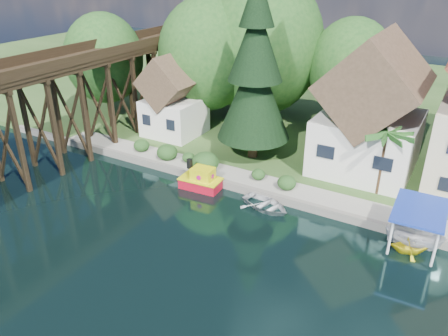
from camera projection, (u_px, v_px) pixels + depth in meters
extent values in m
plane|color=black|center=(182.00, 247.00, 27.11)|extent=(140.00, 140.00, 0.00)
cube|color=#2A481C|center=(342.00, 101.00, 53.43)|extent=(140.00, 52.00, 0.50)
cube|color=slate|center=(292.00, 202.00, 31.38)|extent=(60.00, 0.40, 0.62)
cube|color=gray|center=(325.00, 199.00, 31.39)|extent=(50.00, 2.60, 0.06)
cube|color=black|center=(5.00, 139.00, 32.58)|extent=(4.00, 0.36, 8.00)
cube|color=black|center=(40.00, 126.00, 35.07)|extent=(4.00, 0.36, 8.00)
cube|color=black|center=(71.00, 114.00, 37.56)|extent=(4.00, 0.36, 8.00)
cube|color=black|center=(98.00, 104.00, 40.05)|extent=(4.00, 0.36, 8.00)
cube|color=black|center=(122.00, 96.00, 42.54)|extent=(4.00, 0.36, 8.00)
cube|color=black|center=(143.00, 88.00, 45.02)|extent=(4.00, 0.36, 8.00)
cube|color=black|center=(162.00, 81.00, 47.51)|extent=(4.00, 0.36, 8.00)
cube|color=black|center=(179.00, 75.00, 50.00)|extent=(4.00, 0.36, 8.00)
cube|color=black|center=(194.00, 69.00, 52.49)|extent=(4.00, 0.36, 8.00)
cube|color=black|center=(45.00, 66.00, 36.27)|extent=(0.35, 44.00, 0.35)
cube|color=black|center=(75.00, 71.00, 34.69)|extent=(0.35, 44.00, 0.35)
cube|color=black|center=(59.00, 65.00, 35.34)|extent=(4.00, 44.00, 0.30)
cube|color=black|center=(41.00, 55.00, 36.01)|extent=(0.12, 44.00, 0.80)
cube|color=black|center=(75.00, 60.00, 34.20)|extent=(0.12, 44.00, 0.80)
cube|color=white|center=(366.00, 142.00, 35.18)|extent=(7.50, 8.00, 4.50)
cube|color=#453325|center=(376.00, 82.00, 33.01)|extent=(7.64, 8.64, 7.64)
cube|color=black|center=(325.00, 152.00, 32.89)|extent=(1.35, 0.08, 1.00)
cube|color=black|center=(383.00, 164.00, 30.99)|extent=(1.35, 0.08, 1.00)
cube|color=white|center=(175.00, 116.00, 42.36)|extent=(5.00, 5.00, 3.50)
cube|color=#453325|center=(173.00, 80.00, 40.81)|extent=(5.09, 5.40, 5.09)
cube|color=black|center=(146.00, 120.00, 40.95)|extent=(0.90, 0.08, 1.00)
cube|color=black|center=(170.00, 125.00, 39.68)|extent=(0.90, 0.08, 1.00)
cylinder|color=#382314|center=(208.00, 101.00, 45.19)|extent=(0.50, 0.50, 4.50)
ellipsoid|color=#1A491A|center=(207.00, 55.00, 43.11)|extent=(4.40, 4.40, 5.06)
cylinder|color=#382314|center=(260.00, 95.00, 46.40)|extent=(0.50, 0.50, 4.95)
ellipsoid|color=#1A491A|center=(261.00, 45.00, 44.11)|extent=(5.00, 5.00, 5.75)
cylinder|color=#382314|center=(345.00, 110.00, 43.30)|extent=(0.50, 0.50, 4.05)
ellipsoid|color=#1A491A|center=(351.00, 67.00, 41.43)|extent=(4.00, 4.00, 4.60)
cylinder|color=#382314|center=(109.00, 99.00, 46.70)|extent=(0.50, 0.50, 4.05)
ellipsoid|color=#1A491A|center=(104.00, 58.00, 44.83)|extent=(4.00, 4.00, 4.60)
ellipsoid|color=#183F16|center=(167.00, 151.00, 37.32)|extent=(1.98, 1.98, 1.53)
ellipsoid|color=#183F16|center=(188.00, 156.00, 36.72)|extent=(1.54, 1.54, 1.19)
ellipsoid|color=#183F16|center=(205.00, 161.00, 35.32)|extent=(2.20, 2.20, 1.70)
ellipsoid|color=#183F16|center=(141.00, 144.00, 38.87)|extent=(1.76, 1.76, 1.36)
ellipsoid|color=#183F16|center=(258.00, 173.00, 33.86)|extent=(1.54, 1.54, 1.19)
ellipsoid|color=#183F16|center=(287.00, 181.00, 32.46)|extent=(1.76, 1.76, 1.36)
cylinder|color=#382314|center=(253.00, 141.00, 37.59)|extent=(0.84, 0.84, 2.79)
cone|color=black|center=(254.00, 94.00, 35.76)|extent=(6.13, 6.13, 7.43)
cone|color=black|center=(256.00, 42.00, 33.93)|extent=(4.46, 4.46, 6.04)
cylinder|color=#382314|center=(382.00, 166.00, 31.33)|extent=(0.44, 0.44, 4.40)
ellipsoid|color=#1F4C19|center=(387.00, 135.00, 30.28)|extent=(4.08, 4.08, 1.00)
cube|color=#B40C21|center=(201.00, 184.00, 33.83)|extent=(3.21, 1.87, 0.83)
cube|color=yellow|center=(201.00, 179.00, 33.63)|extent=(3.32, 1.98, 0.10)
cube|color=yellow|center=(203.00, 174.00, 33.36)|extent=(1.74, 1.35, 1.03)
cylinder|color=black|center=(190.00, 164.00, 33.52)|extent=(0.46, 0.46, 0.72)
cylinder|color=#B60E6F|center=(199.00, 178.00, 32.84)|extent=(0.38, 0.11, 0.37)
cylinder|color=#B60E6F|center=(207.00, 171.00, 33.88)|extent=(0.38, 0.11, 0.37)
cylinder|color=#B60E6F|center=(212.00, 176.00, 33.03)|extent=(0.11, 0.38, 0.37)
imported|color=silver|center=(266.00, 203.00, 31.10)|extent=(4.34, 3.58, 0.78)
imported|color=silver|center=(414.00, 238.00, 26.83)|extent=(3.50, 1.41, 1.34)
cube|color=#1935A7|center=(420.00, 210.00, 25.95)|extent=(3.08, 4.38, 0.16)
cylinder|color=white|center=(435.00, 249.00, 24.48)|extent=(0.16, 0.16, 2.41)
cylinder|color=white|center=(441.00, 217.00, 27.45)|extent=(0.16, 0.16, 2.41)
cylinder|color=white|center=(390.00, 237.00, 25.51)|extent=(0.16, 0.16, 2.41)
cylinder|color=white|center=(400.00, 208.00, 28.48)|extent=(0.16, 0.16, 2.41)
imported|color=yellow|center=(409.00, 245.00, 26.34)|extent=(2.69, 2.51, 1.15)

